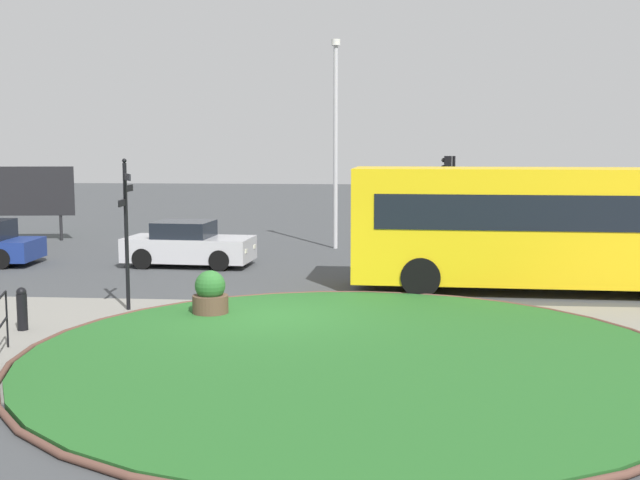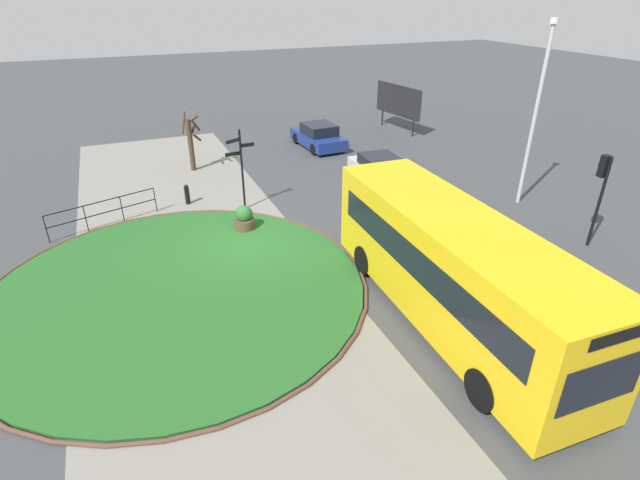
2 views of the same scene
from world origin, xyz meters
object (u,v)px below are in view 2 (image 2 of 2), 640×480
at_px(planter_near_signpost, 244,219).
at_px(street_tree_bare, 191,140).
at_px(bollard_foreground, 187,194).
at_px(lamppost_tall, 536,110).
at_px(bus_yellow, 452,268).
at_px(car_far_lane, 380,172).
at_px(car_near_lane, 318,136).
at_px(billboard_left, 398,101).
at_px(traffic_light_near, 602,180).
at_px(signpost_directional, 241,164).

relative_size(planter_near_signpost, street_tree_bare, 0.35).
bearing_deg(bollard_foreground, lamppost_tall, 68.04).
bearing_deg(planter_near_signpost, street_tree_bare, -175.92).
height_order(bollard_foreground, bus_yellow, bus_yellow).
xyz_separation_m(bus_yellow, car_far_lane, (-10.25, 3.51, -1.07)).
bearing_deg(car_near_lane, bus_yellow, 166.14).
height_order(car_near_lane, car_far_lane, car_near_lane).
xyz_separation_m(car_near_lane, car_far_lane, (6.84, 0.35, -0.00)).
xyz_separation_m(car_near_lane, planter_near_signpost, (9.20, -7.00, -0.18)).
bearing_deg(billboard_left, car_far_lane, -43.02).
bearing_deg(billboard_left, bus_yellow, -34.51).
height_order(bus_yellow, street_tree_bare, bus_yellow).
xyz_separation_m(billboard_left, planter_near_signpost, (10.71, -13.30, -1.45)).
bearing_deg(traffic_light_near, signpost_directional, 56.76).
xyz_separation_m(planter_near_signpost, street_tree_bare, (-7.96, -0.57, 1.11)).
relative_size(traffic_light_near, lamppost_tall, 0.45).
xyz_separation_m(lamppost_tall, street_tree_bare, (-9.91, -12.58, -2.47)).
relative_size(car_near_lane, planter_near_signpost, 3.95).
bearing_deg(bus_yellow, planter_near_signpost, -151.85).
bearing_deg(signpost_directional, traffic_light_near, 53.63).
xyz_separation_m(bus_yellow, street_tree_bare, (-15.84, -4.41, -0.13)).
height_order(bollard_foreground, planter_near_signpost, planter_near_signpost).
bearing_deg(street_tree_bare, traffic_light_near, 40.69).
bearing_deg(billboard_left, bollard_foreground, -71.91).
height_order(car_far_lane, street_tree_bare, street_tree_bare).
distance_m(bus_yellow, lamppost_tall, 10.36).
xyz_separation_m(car_far_lane, lamppost_tall, (4.32, 4.66, 3.41)).
xyz_separation_m(car_near_lane, street_tree_bare, (1.25, -7.57, 0.93)).
relative_size(traffic_light_near, billboard_left, 0.78).
height_order(car_near_lane, planter_near_signpost, car_near_lane).
xyz_separation_m(signpost_directional, lamppost_tall, (3.99, 11.50, 2.03)).
relative_size(bollard_foreground, bus_yellow, 0.09).
bearing_deg(billboard_left, signpost_directional, -63.37).
relative_size(signpost_directional, car_near_lane, 0.84).
relative_size(car_near_lane, traffic_light_near, 1.22).
bearing_deg(planter_near_signpost, car_far_lane, 107.83).
relative_size(bollard_foreground, lamppost_tall, 0.12).
bearing_deg(bus_yellow, billboard_left, 155.21).
bearing_deg(lamppost_tall, car_far_lane, -132.82).
distance_m(bus_yellow, billboard_left, 20.87).
bearing_deg(bus_yellow, lamppost_tall, 128.12).
bearing_deg(car_near_lane, bollard_foreground, 119.85).
distance_m(lamppost_tall, billboard_left, 12.91).
height_order(signpost_directional, traffic_light_near, signpost_directional).
xyz_separation_m(billboard_left, street_tree_bare, (2.76, -13.87, -0.34)).
relative_size(car_near_lane, street_tree_bare, 1.37).
height_order(traffic_light_near, billboard_left, traffic_light_near).
relative_size(bus_yellow, street_tree_bare, 3.26).
bearing_deg(lamppost_tall, traffic_light_near, -7.79).
xyz_separation_m(car_far_lane, billboard_left, (-8.35, 5.95, 1.28)).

